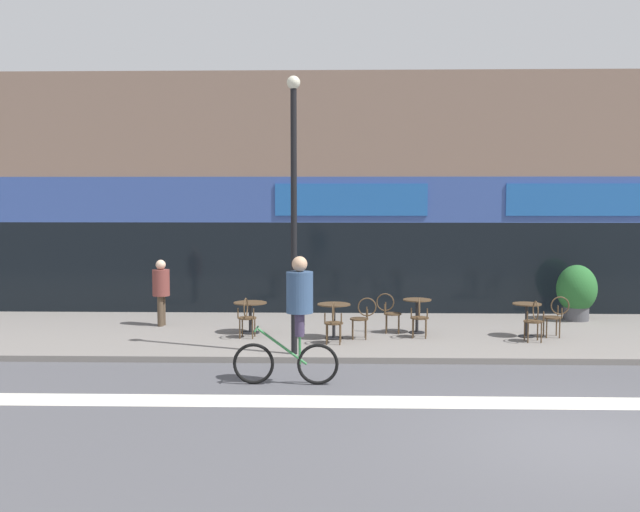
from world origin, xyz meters
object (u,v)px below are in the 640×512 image
cafe_chair_3_side (555,314)px  bistro_table_2 (417,309)px  bistro_table_1 (334,314)px  cafe_chair_3_near (534,318)px  cafe_chair_1_near (333,320)px  pedestrian_near_end (161,287)px  cafe_chair_0_near (247,315)px  planter_pot (577,291)px  cafe_chair_2_near (419,315)px  cafe_chair_1_side (363,315)px  bistro_table_0 (250,311)px  bistro_table_3 (527,313)px  lamp_post (294,196)px  cafe_chair_2_side (389,310)px  cyclist_0 (296,310)px

cafe_chair_3_side → bistro_table_2: bearing=-5.6°
bistro_table_1 → cafe_chair_3_near: size_ratio=0.85×
cafe_chair_1_near → pedestrian_near_end: bearing=66.0°
cafe_chair_0_near → planter_pot: 8.35m
cafe_chair_2_near → cafe_chair_3_side: same height
bistro_table_1 → planter_pot: bearing=23.0°
bistro_table_1 → cafe_chair_1_side: cafe_chair_1_side is taller
bistro_table_0 → bistro_table_3: bistro_table_3 is taller
bistro_table_2 → lamp_post: 4.35m
bistro_table_3 → cafe_chair_3_near: cafe_chair_3_near is taller
bistro_table_0 → cafe_chair_1_side: 2.59m
cafe_chair_2_side → pedestrian_near_end: size_ratio=0.57×
cafe_chair_1_near → cyclist_0: size_ratio=0.41×
bistro_table_3 → bistro_table_1: bearing=-175.8°
pedestrian_near_end → cafe_chair_3_side: bearing=-1.3°
cafe_chair_3_side → lamp_post: 6.49m
cafe_chair_1_side → cyclist_0: 3.79m
planter_pot → bistro_table_3: bearing=-128.5°
bistro_table_3 → cafe_chair_1_near: (-4.25, -0.94, -0.01)m
cafe_chair_3_near → planter_pot: 3.39m
bistro_table_2 → cafe_chair_3_near: cafe_chair_3_near is taller
bistro_table_0 → cafe_chair_3_near: size_ratio=0.83×
bistro_table_2 → lamp_post: lamp_post is taller
cafe_chair_1_side → cafe_chair_3_side: same height
bistro_table_3 → cafe_chair_1_side: 3.63m
planter_pot → cafe_chair_3_side: bearing=-117.3°
cafe_chair_2_near → bistro_table_3: bearing=-76.2°
lamp_post → bistro_table_1: bearing=64.4°
cafe_chair_2_side → cafe_chair_2_near: bearing=-39.5°
cafe_chair_2_near → cafe_chair_2_side: bearing=52.7°
cafe_chair_0_near → pedestrian_near_end: size_ratio=0.57×
cyclist_0 → bistro_table_0: bearing=-72.4°
cafe_chair_3_side → lamp_post: size_ratio=0.17×
cafe_chair_1_near → pedestrian_near_end: 4.67m
cafe_chair_2_side → cafe_chair_3_side: (3.62, -0.42, 0.00)m
cafe_chair_2_side → bistro_table_0: bearing=-171.4°
bistro_table_3 → cafe_chair_3_side: (0.63, -0.00, -0.01)m
bistro_table_0 → planter_pot: planter_pot is taller
cafe_chair_0_near → cafe_chair_2_near: size_ratio=1.00×
cafe_chair_3_near → cafe_chair_3_side: bearing=-45.9°
cafe_chair_0_near → cyclist_0: size_ratio=0.41×
cafe_chair_0_near → bistro_table_2: bearing=-75.2°
lamp_post → cyclist_0: lamp_post is taller
bistro_table_1 → bistro_table_2: 2.01m
cafe_chair_1_near → lamp_post: lamp_post is taller
bistro_table_3 → bistro_table_2: bearing=170.2°
cafe_chair_3_near → bistro_table_0: bearing=80.7°
cafe_chair_2_near → pedestrian_near_end: 6.18m
cafe_chair_2_side → planter_pot: 5.12m
bistro_table_0 → cafe_chair_3_near: 6.21m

